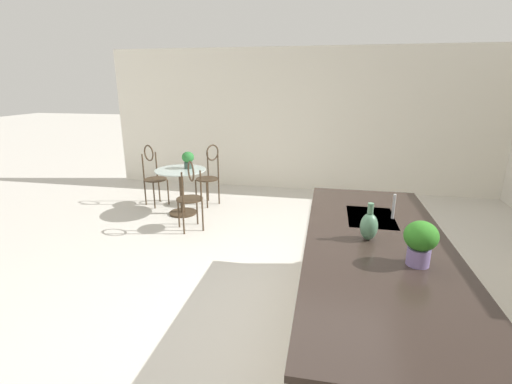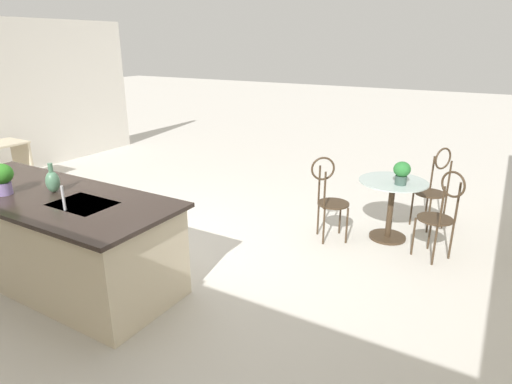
{
  "view_description": "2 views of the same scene",
  "coord_description": "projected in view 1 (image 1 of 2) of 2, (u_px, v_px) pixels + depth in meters",
  "views": [
    {
      "loc": [
        2.89,
        0.44,
        2.05
      ],
      "look_at": [
        -0.91,
        -0.32,
        0.89
      ],
      "focal_mm": 25.48,
      "sensor_mm": 36.0,
      "label": 1
    },
    {
      "loc": [
        -3.43,
        3.17,
        2.29
      ],
      "look_at": [
        -1.29,
        -0.46,
        0.82
      ],
      "focal_mm": 30.21,
      "sensor_mm": 36.0,
      "label": 2
    }
  ],
  "objects": [
    {
      "name": "potted_plant_on_table",
      "position": [
        188.0,
        159.0,
        5.77
      ],
      "size": [
        0.19,
        0.19,
        0.27
      ],
      "color": "#385147",
      "rests_on": "bistro_table"
    },
    {
      "name": "sink_faucet",
      "position": [
        394.0,
        207.0,
        3.13
      ],
      "size": [
        0.02,
        0.02,
        0.22
      ],
      "primitive_type": "cylinder",
      "color": "#B2B5BA",
      "rests_on": "kitchen_island"
    },
    {
      "name": "chair_by_island",
      "position": [
        153.0,
        172.0,
        6.26
      ],
      "size": [
        0.52,
        0.52,
        1.04
      ],
      "color": "#3D2D1E",
      "rests_on": "ground"
    },
    {
      "name": "bistro_table",
      "position": [
        182.0,
        187.0,
        5.82
      ],
      "size": [
        0.8,
        0.8,
        0.74
      ],
      "color": "#3D2D1E",
      "rests_on": "ground"
    },
    {
      "name": "chair_near_window",
      "position": [
        209.0,
        172.0,
        6.29
      ],
      "size": [
        0.52,
        0.52,
        1.04
      ],
      "color": "#3D2D1E",
      "rests_on": "ground"
    },
    {
      "name": "kitchen_island",
      "position": [
        373.0,
        297.0,
        2.82
      ],
      "size": [
        2.8,
        1.06,
        0.92
      ],
      "color": "beige",
      "rests_on": "ground"
    },
    {
      "name": "vase_on_counter",
      "position": [
        369.0,
        226.0,
        2.71
      ],
      "size": [
        0.13,
        0.13,
        0.29
      ],
      "color": "#4C7A5B",
      "rests_on": "kitchen_island"
    },
    {
      "name": "wall_left_window",
      "position": [
        306.0,
        121.0,
        7.0
      ],
      "size": [
        0.12,
        7.8,
        2.7
      ],
      "primitive_type": "cube",
      "color": "silver",
      "rests_on": "ground"
    },
    {
      "name": "ground_plane",
      "position": [
        270.0,
        312.0,
        3.39
      ],
      "size": [
        40.0,
        40.0,
        0.0
      ],
      "primitive_type": "plane",
      "color": "beige"
    },
    {
      "name": "potted_plant_counter_near",
      "position": [
        421.0,
        240.0,
        2.31
      ],
      "size": [
        0.21,
        0.21,
        0.3
      ],
      "color": "#7A669E",
      "rests_on": "kitchen_island"
    },
    {
      "name": "chair_toward_desk",
      "position": [
        190.0,
        193.0,
        5.11
      ],
      "size": [
        0.53,
        0.53,
        1.04
      ],
      "color": "#3D2D1E",
      "rests_on": "ground"
    }
  ]
}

